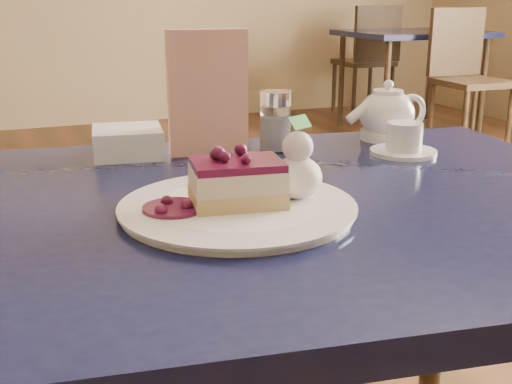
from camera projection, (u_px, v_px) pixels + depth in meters
name	position (u px, v px, depth m)	size (l,w,h in m)	color
main_table	(231.00, 253.00, 0.97)	(1.37, 1.01, 0.79)	#13163A
dessert_plate	(238.00, 208.00, 0.89)	(0.32, 0.32, 0.01)	white
cheesecake_slice	(237.00, 183.00, 0.88)	(0.14, 0.11, 0.06)	#E5C381
whipped_cream	(297.00, 177.00, 0.91)	(0.07, 0.07, 0.06)	white
berry_sauce	(174.00, 208.00, 0.87)	(0.08, 0.08, 0.01)	#4A112B
tea_set	(390.00, 120.00, 1.31)	(0.17, 0.24, 0.11)	white
menu_card	(208.00, 93.00, 1.19)	(0.15, 0.03, 0.23)	beige
sugar_shaker	(275.00, 120.00, 1.23)	(0.06, 0.06, 0.12)	white
napkin_stack	(128.00, 142.00, 1.20)	(0.13, 0.13, 0.05)	white
bg_table_far_right	(408.00, 121.00, 5.32)	(1.08, 1.94, 1.29)	#13163A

